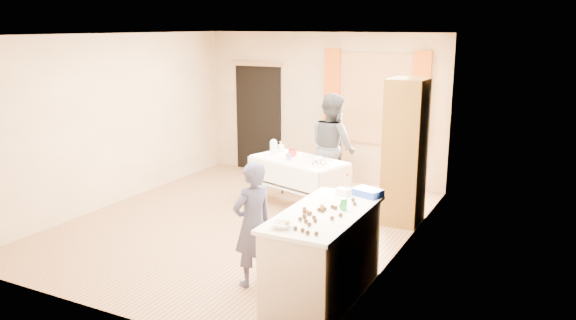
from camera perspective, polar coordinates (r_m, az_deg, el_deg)
The scene contains 29 objects.
floor at distance 7.99m, azimuth -4.69°, elevation -6.46°, with size 4.50×5.50×0.02m, color #9E7047.
ceiling at distance 7.51m, azimuth -5.08°, elevation 12.67°, with size 4.50×5.50×0.02m, color white.
wall_back at distance 10.06m, azimuth 3.50°, elevation 5.43°, with size 4.50×0.02×2.60m, color tan.
wall_front at distance 5.56m, azimuth -20.10°, elevation -2.09°, with size 4.50×0.02×2.60m, color tan.
wall_left at distance 9.03m, azimuth -17.17°, elevation 3.92°, with size 0.02×5.50×2.60m, color tan.
wall_right at distance 6.74m, azimuth 11.65°, elevation 1.12°, with size 0.02×5.50×2.60m, color tan.
window_frame at distance 9.64m, azimuth 8.90°, elevation 6.14°, with size 1.32×0.06×1.52m, color olive.
window_pane at distance 9.62m, azimuth 8.87°, elevation 6.13°, with size 1.20×0.02×1.40m, color white.
curtain_left at distance 9.86m, azimuth 4.48°, elevation 6.42°, with size 0.28×0.06×1.65m, color #B44C10.
curtain_right at distance 9.38m, azimuth 13.35°, elevation 5.73°, with size 0.28×0.06×1.65m, color #B44C10.
doorway at distance 10.66m, azimuth -3.01°, elevation 4.27°, with size 0.95×0.04×2.00m, color black.
door_lintel at distance 10.52m, azimuth -3.17°, elevation 9.74°, with size 1.05×0.06×0.08m, color olive.
cabinet at distance 7.90m, azimuth 11.82°, elevation 0.79°, with size 0.50×0.60×2.03m, color brown.
counter at distance 5.79m, azimuth 3.64°, elevation -9.53°, with size 0.75×1.59×0.91m.
party_table at distance 8.55m, azimuth 1.10°, elevation -1.86°, with size 1.63×1.16×0.75m.
chair at distance 9.48m, azimuth 3.74°, elevation -1.13°, with size 0.49×0.49×1.07m.
girl at distance 5.96m, azimuth -3.60°, elevation -6.52°, with size 0.48×0.58×1.36m, color #2D2D4B.
woman at distance 8.84m, azimuth 4.58°, elevation 1.32°, with size 1.05×1.02×1.70m, color black.
soda_can at distance 5.67m, azimuth 5.69°, elevation -4.50°, with size 0.07×0.07×0.12m, color #168530.
mixing_bowl at distance 5.18m, azimuth -0.64°, elevation -6.65°, with size 0.22×0.22×0.05m, color white.
foam_block at distance 6.14m, azimuth 5.67°, elevation -3.27°, with size 0.15×0.10×0.08m, color white.
blue_basket at distance 6.16m, azimuth 8.11°, elevation -3.29°, with size 0.30×0.20×0.08m, color blue.
pitcher at distance 8.70m, azimuth -1.48°, elevation 1.23°, with size 0.11×0.11×0.22m, color silver.
cup_red at distance 8.62m, azimuth 0.46°, elevation 0.72°, with size 0.16×0.16×0.11m, color #B42F1B.
cup_rainbow at distance 8.38m, azimuth 0.08°, elevation 0.32°, with size 0.15×0.15×0.10m, color red.
small_bowl at distance 8.38m, azimuth 2.99°, elevation 0.13°, with size 0.22×0.22×0.05m, color white.
pastry_tray at distance 8.06m, azimuth 3.21°, elevation -0.52°, with size 0.28×0.20×0.02m, color white.
bottle at distance 8.94m, azimuth -0.72°, elevation 1.39°, with size 0.10×0.10×0.17m, color white.
cake_balls at distance 5.47m, azimuth 3.12°, elevation -5.55°, with size 0.44×1.13×0.04m.
Camera 1 is at (3.99, -6.36, 2.72)m, focal length 35.00 mm.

